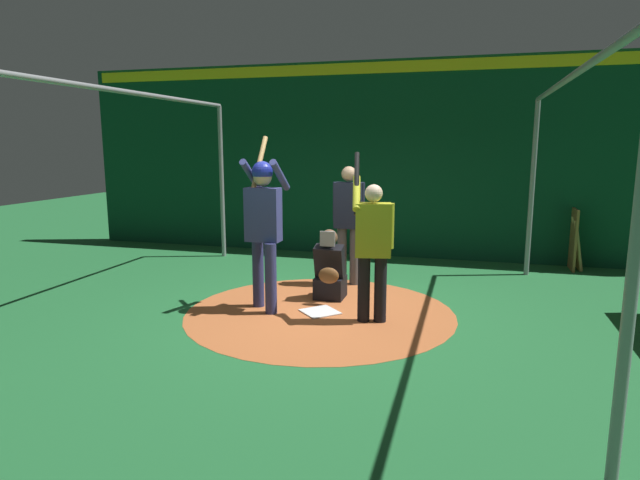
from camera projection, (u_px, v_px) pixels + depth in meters
ground_plane at (320, 313)px, 6.88m from camera, size 27.98×27.98×0.00m
dirt_circle at (320, 312)px, 6.88m from camera, size 3.45×3.45×0.01m
home_plate at (320, 312)px, 6.88m from camera, size 0.59×0.59×0.01m
batter at (263, 219)px, 6.80m from camera, size 0.68×0.49×2.24m
catcher at (330, 272)px, 7.42m from camera, size 0.58×0.40×0.99m
umpire at (349, 218)px, 8.11m from camera, size 0.23×0.49×1.81m
visitor at (372, 243)px, 6.38m from camera, size 0.55×0.55×2.04m
back_wall at (375, 159)px, 10.19m from camera, size 0.23×11.98×3.67m
cage_frame at (320, 153)px, 6.52m from camera, size 5.85×5.57×2.87m
bat_rack at (574, 240)px, 9.25m from camera, size 0.70×0.21×1.05m
baseball_0 at (273, 283)px, 8.15m from camera, size 0.07×0.07×0.07m
baseball_1 at (365, 291)px, 7.73m from camera, size 0.07×0.07×0.07m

